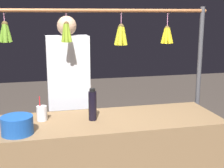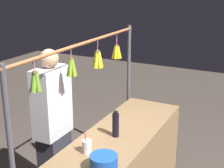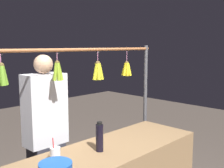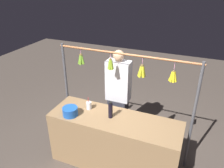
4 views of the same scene
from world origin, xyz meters
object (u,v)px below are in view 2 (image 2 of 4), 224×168
Objects in this scene: drink_cup at (87,147)px; blue_bucket at (104,163)px; water_bottle at (116,124)px; vendor_person at (53,131)px.

blue_bucket is at bearing 56.27° from drink_cup.
water_bottle is 0.62m from blue_bucket.
vendor_person is at bearing -78.76° from water_bottle.
blue_bucket is 0.13× the size of vendor_person.
water_bottle reaches higher than blue_bucket.
water_bottle is 1.15× the size of blue_bucket.
drink_cup is at bearing -123.73° from blue_bucket.
vendor_person is at bearing -115.54° from drink_cup.
vendor_person is (-0.28, -0.58, -0.10)m from drink_cup.
drink_cup is at bearing -11.52° from water_bottle.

